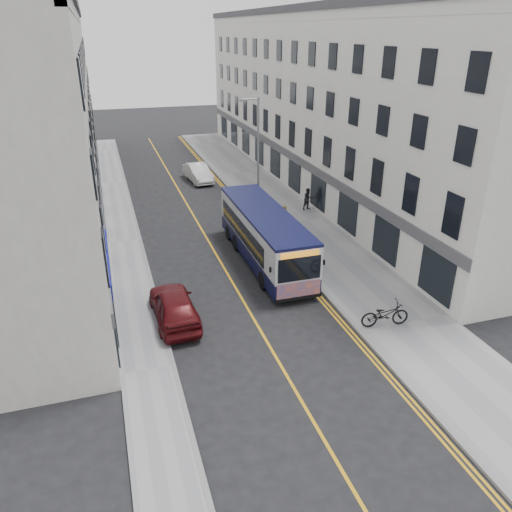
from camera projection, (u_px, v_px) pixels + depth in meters
ground at (262, 334)px, 21.38m from camera, size 140.00×140.00×0.00m
pavement_east at (295, 223)px, 33.48m from camera, size 4.50×64.00×0.12m
pavement_west at (124, 242)px, 30.42m from camera, size 2.00×64.00×0.12m
kerb_east at (264, 226)px, 32.86m from camera, size 0.18×64.00×0.13m
kerb_west at (140, 240)px, 30.69m from camera, size 0.18×64.00×0.13m
road_centre_line at (204, 234)px, 31.80m from camera, size 0.12×64.00×0.01m
road_dbl_yellow_inner at (257, 228)px, 32.77m from camera, size 0.10×64.00×0.01m
road_dbl_yellow_outer at (260, 227)px, 32.82m from camera, size 0.10×64.00×0.01m
terrace_east at (318, 103)px, 40.05m from camera, size 6.00×46.00×13.00m
terrace_west at (45, 115)px, 34.48m from camera, size 6.00×46.00×13.00m
streetlamp at (257, 154)px, 32.86m from camera, size 1.32×0.18×8.00m
city_bus at (264, 235)px, 27.36m from camera, size 2.40×10.26×2.98m
bicycle at (385, 314)px, 21.52m from camera, size 2.22×1.01×1.13m
pedestrian_near at (285, 218)px, 31.54m from camera, size 0.71×0.56×1.72m
pedestrian_far at (308, 199)px, 35.41m from camera, size 0.86×0.73×1.56m
car_white at (198, 173)px, 42.50m from camera, size 2.00×4.56×1.46m
car_maroon at (174, 306)px, 22.02m from camera, size 1.95×4.55×1.53m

